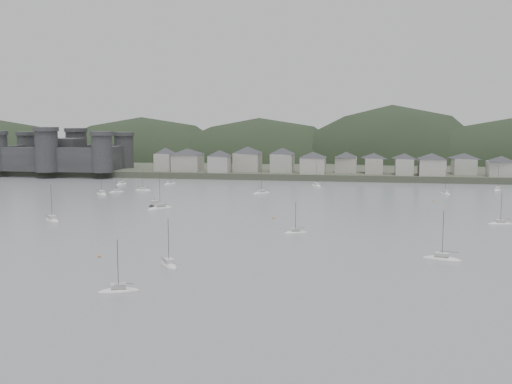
# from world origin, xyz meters

# --- Properties ---
(ground) EXTENTS (900.00, 900.00, 0.00)m
(ground) POSITION_xyz_m (0.00, 0.00, 0.00)
(ground) COLOR slate
(ground) RESTS_ON ground
(far_shore_land) EXTENTS (900.00, 250.00, 3.00)m
(far_shore_land) POSITION_xyz_m (0.00, 295.00, 1.50)
(far_shore_land) COLOR #383D2D
(far_shore_land) RESTS_ON ground
(forested_ridge) EXTENTS (851.55, 103.94, 102.57)m
(forested_ridge) POSITION_xyz_m (4.83, 269.40, -11.28)
(forested_ridge) COLOR black
(forested_ridge) RESTS_ON ground
(castle) EXTENTS (66.00, 43.00, 20.00)m
(castle) POSITION_xyz_m (-120.00, 179.80, 10.96)
(castle) COLOR #2F2F31
(castle) RESTS_ON far_shore_land
(waterfront_town) EXTENTS (451.48, 28.46, 12.92)m
(waterfront_town) POSITION_xyz_m (50.59, 183.34, 8.66)
(waterfront_town) COLOR #9A978D
(waterfront_town) RESTS_ON far_shore_land
(sailboat_lead) EXTENTS (6.58, 4.39, 8.66)m
(sailboat_lead) POSITION_xyz_m (16.61, 38.52, 0.19)
(sailboat_lead) COLOR silver
(sailboat_lead) RESTS_ON ground
(moored_fleet) EXTENTS (267.19, 178.05, 13.12)m
(moored_fleet) POSITION_xyz_m (-0.11, 73.24, 0.18)
(moored_fleet) COLOR silver
(moored_fleet) RESTS_ON ground
(motor_launch_far) EXTENTS (6.88, 7.16, 3.76)m
(motor_launch_far) POSITION_xyz_m (-34.41, 76.73, 0.30)
(motor_launch_far) COLOR black
(motor_launch_far) RESTS_ON ground
(mooring_buoys) EXTENTS (173.67, 103.68, 0.70)m
(mooring_buoys) POSITION_xyz_m (7.90, 48.67, 0.15)
(mooring_buoys) COLOR #CB8043
(mooring_buoys) RESTS_ON ground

